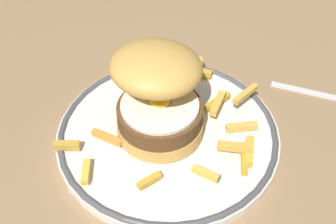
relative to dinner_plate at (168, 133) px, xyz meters
The scene contains 5 objects.
ground_plane 5.64cm from the dinner_plate, 133.32° to the right, with size 149.24×106.20×4.00cm, color #93734F.
dinner_plate is the anchor object (origin of this frame).
burger 6.31cm from the dinner_plate, 140.12° to the left, with size 15.65×15.64×11.06cm.
fries_pile 3.91cm from the dinner_plate, 30.18° to the left, with size 25.92×23.07×2.32cm.
fork 23.61cm from the dinner_plate, 16.87° to the left, with size 13.85×6.72×0.36cm.
Camera 1 is at (1.88, -32.28, 40.34)cm, focal length 44.96 mm.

